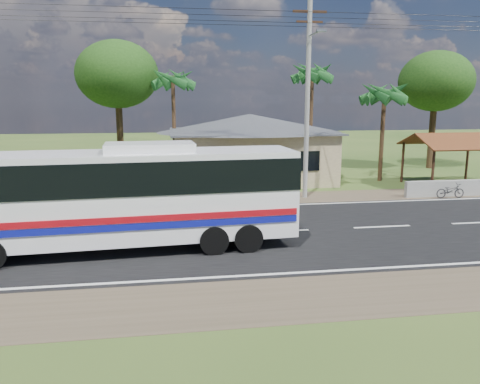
% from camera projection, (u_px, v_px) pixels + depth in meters
% --- Properties ---
extents(ground, '(120.00, 120.00, 0.00)m').
position_uv_depth(ground, '(279.00, 232.00, 19.26)').
color(ground, '#2C491A').
rests_on(ground, ground).
extents(road, '(120.00, 16.00, 0.03)m').
position_uv_depth(road, '(279.00, 231.00, 19.26)').
color(road, black).
rests_on(road, ground).
extents(house, '(12.40, 10.00, 5.00)m').
position_uv_depth(house, '(250.00, 140.00, 31.50)').
color(house, '#C7B484').
rests_on(house, ground).
extents(waiting_shed, '(5.20, 4.48, 3.35)m').
position_uv_depth(waiting_shed, '(453.00, 143.00, 28.88)').
color(waiting_shed, '#3C2316').
rests_on(waiting_shed, ground).
extents(concrete_barrier, '(7.00, 0.30, 0.90)m').
position_uv_depth(concrete_barrier, '(464.00, 188.00, 26.37)').
color(concrete_barrier, '#9E9E99').
rests_on(concrete_barrier, ground).
extents(utility_poles, '(32.80, 2.22, 11.00)m').
position_uv_depth(utility_poles, '(302.00, 91.00, 24.82)').
color(utility_poles, '#9E9E99').
rests_on(utility_poles, ground).
extents(palm_near, '(2.80, 2.80, 6.70)m').
position_uv_depth(palm_near, '(385.00, 94.00, 30.21)').
color(palm_near, '#47301E').
rests_on(palm_near, ground).
extents(palm_mid, '(2.80, 2.80, 8.20)m').
position_uv_depth(palm_mid, '(312.00, 74.00, 33.78)').
color(palm_mid, '#47301E').
rests_on(palm_mid, ground).
extents(palm_far, '(2.80, 2.80, 7.70)m').
position_uv_depth(palm_far, '(173.00, 80.00, 32.89)').
color(palm_far, '#47301E').
rests_on(palm_far, ground).
extents(tree_behind_house, '(6.00, 6.00, 9.61)m').
position_uv_depth(tree_behind_house, '(117.00, 75.00, 34.16)').
color(tree_behind_house, '#47301E').
rests_on(tree_behind_house, ground).
extents(tree_behind_shed, '(5.60, 5.60, 9.02)m').
position_uv_depth(tree_behind_shed, '(436.00, 82.00, 35.83)').
color(tree_behind_shed, '#47301E').
rests_on(tree_behind_shed, ground).
extents(coach_bus, '(12.56, 3.41, 3.86)m').
position_uv_depth(coach_bus, '(122.00, 190.00, 16.51)').
color(coach_bus, white).
rests_on(coach_bus, ground).
extents(motorcycle, '(1.60, 0.64, 0.82)m').
position_uv_depth(motorcycle, '(450.00, 191.00, 25.74)').
color(motorcycle, black).
rests_on(motorcycle, ground).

